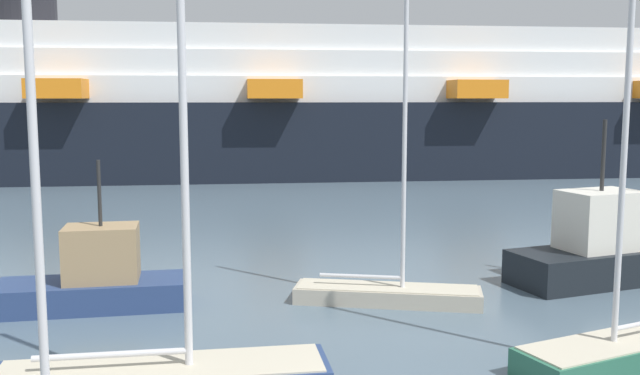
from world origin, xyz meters
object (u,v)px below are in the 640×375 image
object	(u,v)px
sailboat_1	(388,287)
cruise_ship	(267,108)
sailboat_2	(627,344)
fishing_boat_0	(97,279)
fishing_boat_2	(604,250)

from	to	relation	value
sailboat_1	cruise_ship	xyz separation A→B (m)	(-0.88, 42.01, 5.33)
sailboat_2	sailboat_1	bearing A→B (deg)	-71.08
sailboat_2	fishing_boat_0	world-z (taller)	sailboat_2
sailboat_2	cruise_ship	size ratio (longest dim) A/B	0.11
sailboat_1	fishing_boat_0	world-z (taller)	sailboat_1
sailboat_1	fishing_boat_0	xyz separation A→B (m)	(-9.55, 0.93, 0.39)
fishing_boat_2	cruise_ship	size ratio (longest dim) A/B	0.07
sailboat_1	fishing_boat_2	bearing A→B (deg)	27.57
fishing_boat_0	cruise_ship	bearing A→B (deg)	76.22
fishing_boat_0	cruise_ship	xyz separation A→B (m)	(8.66, 41.08, 4.94)
cruise_ship	fishing_boat_2	bearing A→B (deg)	-75.25
sailboat_1	fishing_boat_2	distance (m)	8.81
cruise_ship	sailboat_1	bearing A→B (deg)	-87.30
sailboat_1	cruise_ship	world-z (taller)	cruise_ship
sailboat_2	fishing_boat_2	xyz separation A→B (m)	(3.94, 7.94, 0.62)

